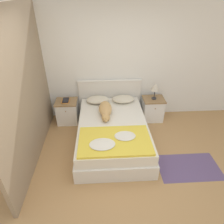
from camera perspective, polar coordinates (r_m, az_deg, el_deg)
ground_plane at (r=3.45m, az=2.08°, el=-19.57°), size 16.00×16.00×0.00m
wall_back at (r=4.50m, az=-0.12°, el=13.56°), size 9.00×0.06×2.55m
wall_side_left at (r=3.70m, az=-22.76°, el=6.77°), size 0.06×3.10×2.55m
bed at (r=4.00m, az=0.17°, el=-5.84°), size 1.37×2.02×0.50m
headboard at (r=4.74m, az=-0.60°, el=4.21°), size 1.45×0.06×0.94m
nightstand_left at (r=4.70m, az=-12.61°, el=0.13°), size 0.48×0.42×0.55m
nightstand_right at (r=4.79m, az=11.52°, el=0.87°), size 0.48×0.42×0.55m
pillow_left at (r=4.49m, az=-4.14°, el=3.52°), size 0.50×0.34×0.13m
pillow_right at (r=4.51m, az=3.22°, el=3.73°), size 0.50×0.34×0.13m
quilt at (r=3.37m, az=0.64°, el=-8.18°), size 1.21×0.77×0.07m
dog at (r=4.06m, az=-1.89°, el=0.64°), size 0.26×0.78×0.19m
book_stack at (r=4.55m, az=-13.12°, el=3.20°), size 0.18×0.22×0.05m
table_lamp at (r=4.53m, az=12.26°, el=6.85°), size 0.20×0.20×0.37m
rug at (r=3.91m, az=21.02°, el=-14.46°), size 1.07×0.65×0.00m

